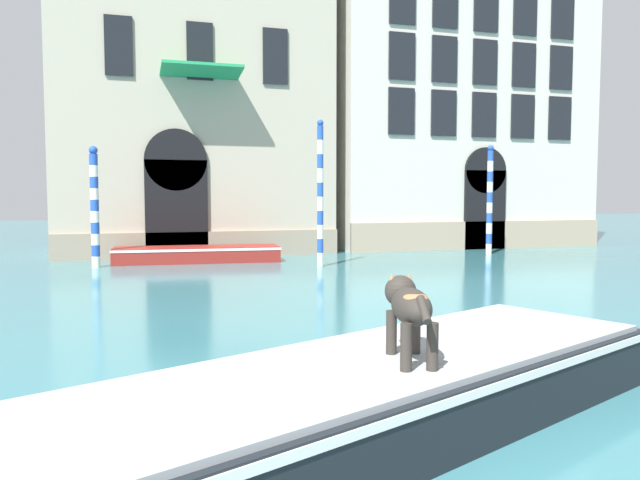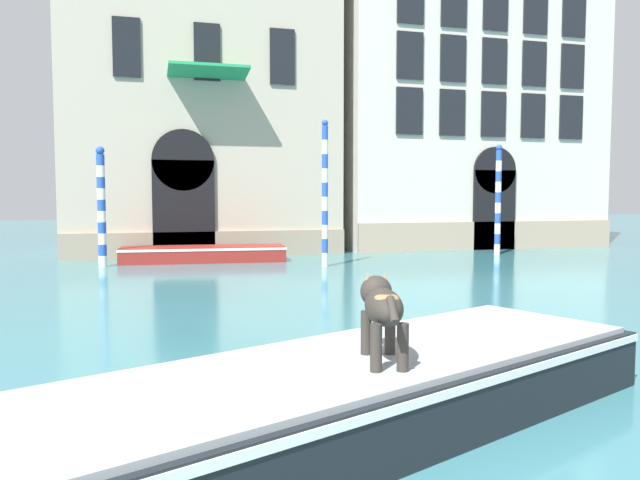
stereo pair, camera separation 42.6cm
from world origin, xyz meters
The scene contains 8 objects.
palazzo_left centered at (0.48, 25.95, 8.60)m, with size 10.23×7.40×17.24m.
palazzo_right centered at (12.00, 25.94, 7.35)m, with size 11.61×6.13×14.73m.
boat_foreground centered at (-0.81, 5.39, 0.37)m, with size 9.13×5.38×0.70m.
dog_on_deck centered at (0.31, 5.60, 1.21)m, with size 0.50×1.16×0.78m.
boat_moored_near_palazzo centered at (0.13, 21.44, 0.27)m, with size 5.58×1.98×0.52m.
mooring_pole_0 centered at (-3.06, 20.75, 1.90)m, with size 0.26×0.26×3.76m.
mooring_pole_1 centered at (3.66, 18.88, 2.31)m, with size 0.20×0.20×4.58m.
mooring_pole_2 centered at (11.05, 20.91, 2.08)m, with size 0.23×0.23×4.13m.
Camera 1 is at (-2.26, 0.31, 2.26)m, focal length 35.00 mm.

